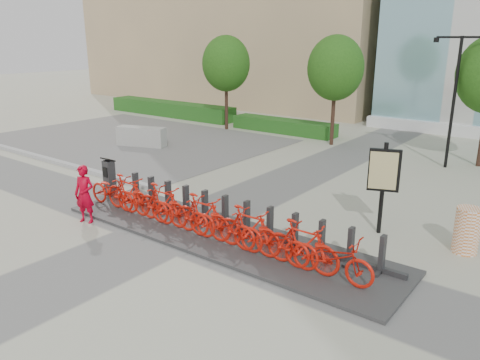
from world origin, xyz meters
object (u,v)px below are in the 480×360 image
Objects in this scene: construction_barrel at (467,230)px; jersey_barrier at (141,137)px; worker_red at (85,194)px; map_sign at (384,174)px; bike_0 at (112,191)px; kiosk at (109,177)px.

construction_barrel reaches higher than jersey_barrier.
map_sign reaches higher than worker_red.
jersey_barrier is (-5.92, 6.28, -0.12)m from bike_0.
map_sign is (6.75, 4.22, 0.79)m from worker_red.
bike_0 is at bearing -66.48° from jersey_barrier.
construction_barrel is 0.46× the size of map_sign.
kiosk is 1.12× the size of construction_barrel.
kiosk is at bearing 56.08° from bike_0.
construction_barrel is (9.07, 3.23, -0.01)m from bike_0.
construction_barrel is at bearing -31.25° from jersey_barrier.
worker_red is 0.67× the size of map_sign.
map_sign is at bearing 12.39° from worker_red.
worker_red is at bearing -54.00° from kiosk.
kiosk is (-0.94, 0.64, 0.11)m from bike_0.
map_sign is at bearing -177.00° from construction_barrel.
jersey_barrier is at bearing 132.85° from kiosk.
worker_red is at bearing -69.89° from jersey_barrier.
bike_0 is 1.67× the size of construction_barrel.
jersey_barrier is 0.97× the size of map_sign.
worker_red is (0.25, -1.10, 0.24)m from bike_0.
bike_0 is at bearing -160.39° from construction_barrel.
map_sign is (-2.08, -0.11, 1.04)m from construction_barrel.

